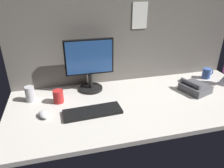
% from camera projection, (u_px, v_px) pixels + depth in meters
% --- Properties ---
extents(ground_plane, '(1.80, 0.80, 0.03)m').
position_uv_depth(ground_plane, '(139.00, 102.00, 1.53)').
color(ground_plane, beige).
extents(cubicle_wall_back, '(1.80, 0.06, 0.70)m').
position_uv_depth(cubicle_wall_back, '(125.00, 38.00, 1.70)').
color(cubicle_wall_back, slate).
rests_on(cubicle_wall_back, ground_plane).
extents(monitor, '(0.36, 0.18, 0.39)m').
position_uv_depth(monitor, '(90.00, 63.00, 1.58)').
color(monitor, black).
rests_on(monitor, ground_plane).
extents(keyboard, '(0.38, 0.15, 0.02)m').
position_uv_depth(keyboard, '(93.00, 112.00, 1.37)').
color(keyboard, black).
rests_on(keyboard, ground_plane).
extents(mouse, '(0.09, 0.11, 0.03)m').
position_uv_depth(mouse, '(44.00, 115.00, 1.33)').
color(mouse, silver).
rests_on(mouse, ground_plane).
extents(mug_ceramic_blue, '(0.10, 0.07, 0.09)m').
position_uv_depth(mug_ceramic_blue, '(207.00, 73.00, 1.84)').
color(mug_ceramic_blue, '#38569E').
rests_on(mug_ceramic_blue, ground_plane).
extents(mug_steel, '(0.06, 0.06, 0.11)m').
position_uv_depth(mug_steel, '(30.00, 94.00, 1.49)').
color(mug_steel, '#B2B2B7').
rests_on(mug_steel, ground_plane).
extents(mug_red_plastic, '(0.07, 0.07, 0.09)m').
position_uv_depth(mug_red_plastic, '(58.00, 96.00, 1.48)').
color(mug_red_plastic, red).
rests_on(mug_red_plastic, ground_plane).
extents(desk_phone, '(0.22, 0.24, 0.09)m').
position_uv_depth(desk_phone, '(195.00, 88.00, 1.63)').
color(desk_phone, '#4C4C51').
rests_on(desk_phone, ground_plane).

